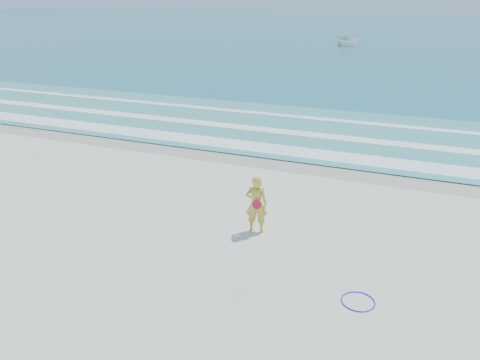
% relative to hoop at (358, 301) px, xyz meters
% --- Properties ---
extents(ground, '(400.00, 400.00, 0.00)m').
position_rel_hoop_xyz_m(ground, '(-4.30, -0.44, -0.01)').
color(ground, silver).
rests_on(ground, ground).
extents(wet_sand, '(400.00, 2.40, 0.00)m').
position_rel_hoop_xyz_m(wet_sand, '(-4.30, 8.56, -0.01)').
color(wet_sand, '#B2A893').
rests_on(wet_sand, ground).
extents(ocean, '(400.00, 190.00, 0.04)m').
position_rel_hoop_xyz_m(ocean, '(-4.30, 104.56, 0.01)').
color(ocean, '#19727F').
rests_on(ocean, ground).
extents(shallow, '(400.00, 10.00, 0.01)m').
position_rel_hoop_xyz_m(shallow, '(-4.30, 13.56, 0.03)').
color(shallow, '#59B7AD').
rests_on(shallow, ocean).
extents(foam_near, '(400.00, 1.40, 0.01)m').
position_rel_hoop_xyz_m(foam_near, '(-4.30, 9.86, 0.04)').
color(foam_near, white).
rests_on(foam_near, shallow).
extents(foam_mid, '(400.00, 0.90, 0.01)m').
position_rel_hoop_xyz_m(foam_mid, '(-4.30, 12.76, 0.04)').
color(foam_mid, white).
rests_on(foam_mid, shallow).
extents(foam_far, '(400.00, 0.60, 0.01)m').
position_rel_hoop_xyz_m(foam_far, '(-4.30, 16.06, 0.04)').
color(foam_far, white).
rests_on(foam_far, shallow).
extents(hoop, '(0.97, 0.97, 0.03)m').
position_rel_hoop_xyz_m(hoop, '(0.00, 0.00, 0.00)').
color(hoop, '#0C17E4').
rests_on(hoop, ground).
extents(boat, '(4.20, 2.90, 1.52)m').
position_rel_hoop_xyz_m(boat, '(-10.40, 57.50, 0.79)').
color(boat, silver).
rests_on(boat, ocean).
extents(woman, '(0.70, 0.53, 1.72)m').
position_rel_hoop_xyz_m(woman, '(-3.31, 2.33, 0.85)').
color(woman, gold).
rests_on(woman, ground).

